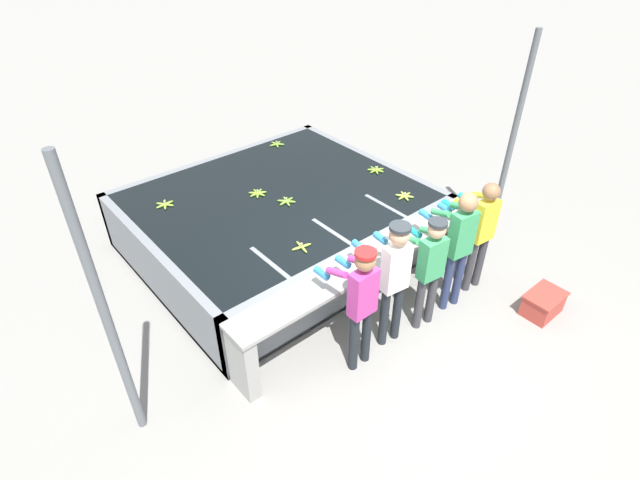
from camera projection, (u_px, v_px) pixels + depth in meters
name	position (u px, v px, depth m)	size (l,w,h in m)	color
ground_plane	(380.00, 321.00, 6.59)	(80.00, 80.00, 0.00)	gray
wash_tank	(279.00, 222.00, 7.70)	(4.11, 3.54, 0.92)	gray
work_ledge	(370.00, 275.00, 6.36)	(4.11, 0.45, 0.92)	#9E9E99
worker_0	(361.00, 298.00, 5.44)	(0.40, 0.72, 1.67)	#1E2328
worker_1	(393.00, 273.00, 5.73)	(0.47, 0.74, 1.73)	#1E2328
worker_2	(429.00, 264.00, 6.03)	(0.47, 0.73, 1.60)	#38383D
worker_3	(459.00, 240.00, 6.25)	(0.48, 0.74, 1.75)	navy
worker_4	(481.00, 227.00, 6.60)	(0.46, 0.73, 1.67)	#38383D
banana_bunch_floating_0	(302.00, 247.00, 6.35)	(0.28, 0.28, 0.08)	#93BC3D
banana_bunch_floating_1	(277.00, 144.00, 8.87)	(0.27, 0.27, 0.08)	#75A333
banana_bunch_floating_2	(165.00, 204.00, 7.20)	(0.28, 0.27, 0.08)	#8CB738
banana_bunch_floating_3	(405.00, 196.00, 7.39)	(0.28, 0.27, 0.08)	#9EC642
banana_bunch_floating_4	(286.00, 201.00, 7.27)	(0.28, 0.28, 0.08)	#75A333
banana_bunch_floating_5	(258.00, 193.00, 7.46)	(0.28, 0.28, 0.08)	#7FAD33
banana_bunch_floating_6	(376.00, 170.00, 8.07)	(0.28, 0.28, 0.08)	#7FAD33
knife_0	(439.00, 225.00, 6.77)	(0.18, 0.33, 0.02)	silver
knife_1	(461.00, 205.00, 7.19)	(0.35, 0.05, 0.02)	silver
crate	(543.00, 303.00, 6.62)	(0.55, 0.39, 0.32)	#B73D33
support_post_left	(105.00, 315.00, 4.40)	(0.09, 0.09, 3.20)	slate
support_post_right	(512.00, 143.00, 7.34)	(0.09, 0.09, 3.20)	slate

